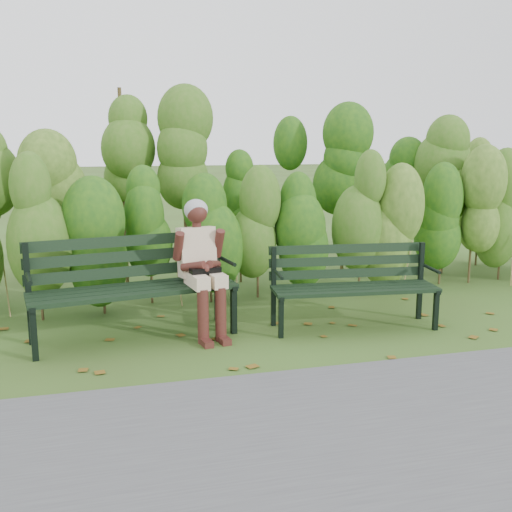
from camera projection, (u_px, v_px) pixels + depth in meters
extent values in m
plane|color=#38491C|center=(265.00, 336.00, 5.95)|extent=(80.00, 80.00, 0.00)
cube|color=#474749|center=(358.00, 442.00, 3.86)|extent=(60.00, 2.50, 0.01)
cylinder|color=#47381E|center=(45.00, 281.00, 6.56)|extent=(0.03, 0.03, 0.80)
ellipsoid|color=#37691A|center=(41.00, 223.00, 6.44)|extent=(0.64, 0.64, 1.44)
cylinder|color=#47381E|center=(103.00, 278.00, 6.72)|extent=(0.03, 0.03, 0.80)
ellipsoid|color=#37691A|center=(100.00, 221.00, 6.60)|extent=(0.64, 0.64, 1.44)
cylinder|color=#47381E|center=(158.00, 275.00, 6.87)|extent=(0.03, 0.03, 0.80)
ellipsoid|color=#37691A|center=(156.00, 219.00, 6.75)|extent=(0.64, 0.64, 1.44)
cylinder|color=#47381E|center=(210.00, 272.00, 7.03)|extent=(0.03, 0.03, 0.80)
ellipsoid|color=#37691A|center=(209.00, 217.00, 6.91)|extent=(0.64, 0.64, 1.44)
cylinder|color=#47381E|center=(260.00, 269.00, 7.18)|extent=(0.03, 0.03, 0.80)
ellipsoid|color=#37691A|center=(260.00, 216.00, 7.06)|extent=(0.64, 0.64, 1.44)
cylinder|color=#47381E|center=(308.00, 266.00, 7.34)|extent=(0.03, 0.03, 0.80)
ellipsoid|color=#37691A|center=(309.00, 214.00, 7.22)|extent=(0.64, 0.64, 1.44)
cylinder|color=#47381E|center=(354.00, 263.00, 7.49)|extent=(0.03, 0.03, 0.80)
ellipsoid|color=#37691A|center=(356.00, 213.00, 7.37)|extent=(0.64, 0.64, 1.44)
cylinder|color=#47381E|center=(398.00, 261.00, 7.65)|extent=(0.03, 0.03, 0.80)
ellipsoid|color=#37691A|center=(401.00, 211.00, 7.53)|extent=(0.64, 0.64, 1.44)
cylinder|color=#47381E|center=(441.00, 258.00, 7.80)|extent=(0.03, 0.03, 0.80)
ellipsoid|color=#37691A|center=(444.00, 210.00, 7.68)|extent=(0.64, 0.64, 1.44)
cylinder|color=#47381E|center=(482.00, 256.00, 7.96)|extent=(0.03, 0.03, 0.80)
ellipsoid|color=#37691A|center=(485.00, 208.00, 7.84)|extent=(0.64, 0.64, 1.44)
cylinder|color=#47381E|center=(4.00, 253.00, 7.35)|extent=(0.04, 0.04, 1.10)
cylinder|color=#47381E|center=(69.00, 251.00, 7.54)|extent=(0.04, 0.04, 1.10)
ellipsoid|color=#1D4C16|center=(65.00, 180.00, 7.37)|extent=(0.70, 0.70, 1.98)
cylinder|color=#47381E|center=(131.00, 248.00, 7.73)|extent=(0.04, 0.04, 1.10)
ellipsoid|color=#1D4C16|center=(128.00, 179.00, 7.57)|extent=(0.70, 0.70, 1.98)
cylinder|color=#47381E|center=(190.00, 245.00, 7.93)|extent=(0.04, 0.04, 1.10)
ellipsoid|color=#1D4C16|center=(189.00, 178.00, 7.76)|extent=(0.70, 0.70, 1.98)
cylinder|color=#47381E|center=(246.00, 243.00, 8.12)|extent=(0.04, 0.04, 1.10)
ellipsoid|color=#1D4C16|center=(246.00, 177.00, 7.95)|extent=(0.70, 0.70, 1.98)
cylinder|color=#47381E|center=(300.00, 240.00, 8.32)|extent=(0.04, 0.04, 1.10)
ellipsoid|color=#1D4C16|center=(301.00, 176.00, 8.15)|extent=(0.70, 0.70, 1.98)
cylinder|color=#47381E|center=(351.00, 238.00, 8.51)|extent=(0.04, 0.04, 1.10)
ellipsoid|color=#1D4C16|center=(353.00, 176.00, 8.34)|extent=(0.70, 0.70, 1.98)
cylinder|color=#47381E|center=(400.00, 236.00, 8.71)|extent=(0.04, 0.04, 1.10)
ellipsoid|color=#1D4C16|center=(403.00, 175.00, 8.54)|extent=(0.70, 0.70, 1.98)
cylinder|color=#47381E|center=(446.00, 234.00, 8.90)|extent=(0.04, 0.04, 1.10)
ellipsoid|color=#1D4C16|center=(450.00, 174.00, 8.73)|extent=(0.70, 0.70, 1.98)
cylinder|color=#47381E|center=(491.00, 232.00, 9.10)|extent=(0.04, 0.04, 1.10)
ellipsoid|color=#1D4C16|center=(495.00, 173.00, 8.93)|extent=(0.70, 0.70, 1.98)
cube|color=brown|center=(152.00, 347.00, 5.64)|extent=(0.08, 0.10, 0.01)
cube|color=brown|center=(190.00, 360.00, 5.30)|extent=(0.11, 0.11, 0.01)
cube|color=brown|center=(471.00, 348.00, 5.61)|extent=(0.11, 0.11, 0.01)
cube|color=brown|center=(319.00, 360.00, 5.29)|extent=(0.10, 0.08, 0.01)
cube|color=brown|center=(416.00, 325.00, 6.30)|extent=(0.11, 0.11, 0.01)
cube|color=brown|center=(424.00, 296.00, 7.48)|extent=(0.11, 0.11, 0.01)
cube|color=brown|center=(196.00, 350.00, 5.55)|extent=(0.11, 0.11, 0.01)
cube|color=brown|center=(465.00, 303.00, 7.16)|extent=(0.08, 0.10, 0.01)
cube|color=brown|center=(130.00, 384.00, 4.78)|extent=(0.11, 0.11, 0.01)
cube|color=brown|center=(470.00, 323.00, 6.39)|extent=(0.08, 0.09, 0.01)
cube|color=brown|center=(411.00, 316.00, 6.64)|extent=(0.10, 0.08, 0.01)
cube|color=brown|center=(445.00, 365.00, 5.19)|extent=(0.11, 0.09, 0.01)
cube|color=brown|center=(443.00, 319.00, 6.53)|extent=(0.08, 0.10, 0.01)
cube|color=brown|center=(84.00, 357.00, 5.38)|extent=(0.11, 0.11, 0.01)
cube|color=brown|center=(242.00, 329.00, 6.16)|extent=(0.10, 0.11, 0.01)
cube|color=brown|center=(103.00, 384.00, 4.78)|extent=(0.11, 0.11, 0.01)
cube|color=brown|center=(464.00, 302.00, 7.18)|extent=(0.11, 0.11, 0.01)
cube|color=brown|center=(350.00, 310.00, 6.88)|extent=(0.10, 0.11, 0.01)
cube|color=brown|center=(456.00, 294.00, 7.57)|extent=(0.11, 0.11, 0.01)
cube|color=brown|center=(43.00, 382.00, 4.83)|extent=(0.08, 0.10, 0.01)
cube|color=brown|center=(401.00, 303.00, 7.16)|extent=(0.11, 0.11, 0.01)
cube|color=black|center=(139.00, 295.00, 5.59)|extent=(1.97, 0.42, 0.04)
cube|color=black|center=(136.00, 292.00, 5.72)|extent=(1.97, 0.42, 0.04)
cube|color=black|center=(133.00, 289.00, 5.84)|extent=(1.97, 0.42, 0.04)
cube|color=black|center=(130.00, 286.00, 5.96)|extent=(1.97, 0.42, 0.04)
cube|color=black|center=(127.00, 272.00, 6.03)|extent=(1.96, 0.37, 0.12)
cube|color=black|center=(126.00, 256.00, 6.02)|extent=(1.96, 0.37, 0.12)
cube|color=black|center=(125.00, 241.00, 6.00)|extent=(1.96, 0.37, 0.12)
cube|color=black|center=(34.00, 334.00, 5.25)|extent=(0.06, 0.06, 0.49)
cube|color=black|center=(29.00, 294.00, 5.63)|extent=(0.06, 0.06, 0.99)
cube|color=black|center=(30.00, 303.00, 5.41)|extent=(0.14, 0.55, 0.04)
cylinder|color=black|center=(29.00, 278.00, 5.31)|extent=(0.10, 0.41, 0.04)
cube|color=black|center=(234.00, 310.00, 6.00)|extent=(0.06, 0.06, 0.49)
cube|color=black|center=(217.00, 276.00, 6.38)|extent=(0.06, 0.06, 0.99)
cube|color=black|center=(226.00, 283.00, 6.16)|extent=(0.14, 0.55, 0.04)
cylinder|color=black|center=(227.00, 261.00, 6.06)|extent=(0.10, 0.41, 0.04)
cube|color=black|center=(360.00, 293.00, 5.96)|extent=(1.69, 0.28, 0.04)
cube|color=black|center=(357.00, 290.00, 6.08)|extent=(1.69, 0.28, 0.04)
cube|color=black|center=(353.00, 287.00, 6.19)|extent=(1.69, 0.28, 0.04)
cube|color=black|center=(350.00, 285.00, 6.30)|extent=(1.69, 0.28, 0.04)
cube|color=black|center=(347.00, 273.00, 6.37)|extent=(1.69, 0.23, 0.10)
cube|color=black|center=(347.00, 261.00, 6.36)|extent=(1.69, 0.23, 0.10)
cube|color=black|center=(347.00, 248.00, 6.34)|extent=(1.69, 0.23, 0.10)
cube|color=black|center=(281.00, 317.00, 5.87)|extent=(0.05, 0.05, 0.42)
cube|color=black|center=(274.00, 287.00, 6.22)|extent=(0.05, 0.05, 0.85)
cube|color=black|center=(277.00, 293.00, 6.01)|extent=(0.10, 0.47, 0.04)
cylinder|color=black|center=(279.00, 274.00, 5.93)|extent=(0.07, 0.35, 0.03)
cube|color=black|center=(436.00, 310.00, 6.11)|extent=(0.05, 0.05, 0.42)
cube|color=black|center=(420.00, 281.00, 6.47)|extent=(0.05, 0.05, 0.85)
cube|color=black|center=(429.00, 287.00, 6.26)|extent=(0.10, 0.47, 0.04)
cylinder|color=black|center=(432.00, 269.00, 6.17)|extent=(0.07, 0.35, 0.03)
cube|color=beige|center=(197.00, 280.00, 5.80)|extent=(0.20, 0.43, 0.13)
cube|color=beige|center=(214.00, 279.00, 5.87)|extent=(0.20, 0.43, 0.13)
cylinder|color=#451D17|center=(203.00, 316.00, 5.71)|extent=(0.13, 0.13, 0.53)
cylinder|color=#451D17|center=(221.00, 314.00, 5.78)|extent=(0.13, 0.13, 0.53)
cube|color=#451D17|center=(206.00, 343.00, 5.68)|extent=(0.12, 0.21, 0.06)
cube|color=#451D17|center=(224.00, 340.00, 5.75)|extent=(0.12, 0.21, 0.06)
cube|color=beige|center=(197.00, 252.00, 6.03)|extent=(0.39, 0.30, 0.52)
cylinder|color=#451D17|center=(197.00, 226.00, 5.96)|extent=(0.09, 0.09, 0.10)
sphere|color=#451D17|center=(197.00, 213.00, 5.93)|extent=(0.21, 0.21, 0.21)
ellipsoid|color=gray|center=(196.00, 210.00, 5.95)|extent=(0.24, 0.23, 0.22)
cylinder|color=#451D17|center=(179.00, 246.00, 5.86)|extent=(0.12, 0.22, 0.31)
cylinder|color=#451D17|center=(219.00, 243.00, 6.03)|extent=(0.12, 0.22, 0.31)
cylinder|color=#451D17|center=(193.00, 266.00, 5.82)|extent=(0.25, 0.24, 0.13)
cylinder|color=#451D17|center=(214.00, 264.00, 5.90)|extent=(0.20, 0.27, 0.13)
sphere|color=#451D17|center=(206.00, 268.00, 5.81)|extent=(0.11, 0.11, 0.11)
cube|color=black|center=(205.00, 275.00, 5.83)|extent=(0.31, 0.16, 0.16)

